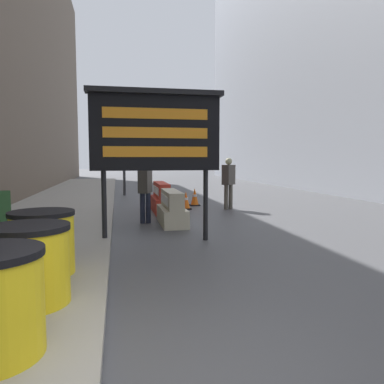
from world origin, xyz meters
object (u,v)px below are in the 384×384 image
object	(u,v)px
barrel_drum_back	(42,242)
pedestrian_worker	(229,179)
message_board	(156,132)
barrel_drum_middle	(29,264)
traffic_light_near_curb	(124,133)
traffic_cone_mid	(186,200)
jersey_barrier_cream	(172,210)
traffic_cone_near	(195,197)
pedestrian_passerby	(145,186)
jersey_barrier_red_striped	(161,199)

from	to	relation	value
barrel_drum_back	pedestrian_worker	size ratio (longest dim) A/B	0.50
barrel_drum_back	pedestrian_worker	world-z (taller)	pedestrian_worker
message_board	pedestrian_worker	bearing A→B (deg)	57.32
barrel_drum_middle	barrel_drum_back	bearing A→B (deg)	93.58
barrel_drum_back	traffic_light_near_curb	xyz separation A→B (m)	(1.34, 12.22, 2.32)
traffic_cone_mid	pedestrian_worker	world-z (taller)	pedestrian_worker
barrel_drum_middle	traffic_light_near_curb	xyz separation A→B (m)	(1.27, 13.32, 2.32)
jersey_barrier_cream	traffic_light_near_curb	size ratio (longest dim) A/B	0.44
jersey_barrier_cream	barrel_drum_back	bearing A→B (deg)	-119.51
traffic_light_near_curb	barrel_drum_back	bearing A→B (deg)	-96.24
traffic_cone_near	traffic_light_near_curb	bearing A→B (deg)	119.58
traffic_cone_mid	pedestrian_passerby	world-z (taller)	pedestrian_passerby
barrel_drum_back	traffic_cone_mid	xyz separation A→B (m)	(3.28, 7.03, -0.27)
barrel_drum_middle	jersey_barrier_cream	size ratio (longest dim) A/B	0.50
jersey_barrier_cream	traffic_cone_mid	bearing A→B (deg)	72.50
jersey_barrier_red_striped	traffic_cone_near	distance (m)	1.94
barrel_drum_back	traffic_light_near_curb	distance (m)	12.51
traffic_light_near_curb	pedestrian_worker	world-z (taller)	traffic_light_near_curb
barrel_drum_middle	pedestrian_passerby	bearing A→B (deg)	73.60
message_board	jersey_barrier_cream	bearing A→B (deg)	73.14
traffic_cone_near	barrel_drum_back	bearing A→B (deg)	-115.40
jersey_barrier_cream	pedestrian_passerby	size ratio (longest dim) A/B	1.04
barrel_drum_middle	barrel_drum_back	world-z (taller)	same
traffic_light_near_curb	pedestrian_passerby	size ratio (longest dim) A/B	2.39
jersey_barrier_cream	pedestrian_passerby	bearing A→B (deg)	154.15
barrel_drum_back	jersey_barrier_red_striped	size ratio (longest dim) A/B	0.45
barrel_drum_middle	traffic_light_near_curb	bearing A→B (deg)	84.57
barrel_drum_back	pedestrian_passerby	distance (m)	4.88
barrel_drum_middle	message_board	xyz separation A→B (m)	(1.71, 3.31, 1.67)
message_board	pedestrian_passerby	world-z (taller)	message_board
barrel_drum_back	message_board	size ratio (longest dim) A/B	0.28
message_board	pedestrian_passerby	xyz separation A→B (m)	(-0.05, 2.33, -1.26)
barrel_drum_middle	pedestrian_worker	distance (m)	9.09
jersey_barrier_cream	traffic_light_near_curb	world-z (taller)	traffic_light_near_curb
jersey_barrier_cream	pedestrian_worker	xyz separation A→B (m)	(2.28, 2.50, 0.63)
message_board	jersey_barrier_red_striped	size ratio (longest dim) A/B	1.57
traffic_cone_mid	traffic_light_near_curb	bearing A→B (deg)	110.51
jersey_barrier_cream	traffic_cone_mid	xyz separation A→B (m)	(0.88, 2.80, -0.09)
message_board	jersey_barrier_red_striped	world-z (taller)	message_board
traffic_cone_near	pedestrian_passerby	world-z (taller)	pedestrian_passerby
barrel_drum_back	message_board	bearing A→B (deg)	51.16
barrel_drum_middle	jersey_barrier_cream	world-z (taller)	barrel_drum_middle
traffic_cone_near	traffic_light_near_curb	xyz separation A→B (m)	(-2.43, 4.29, 2.57)
jersey_barrier_cream	traffic_light_near_curb	distance (m)	8.44
jersey_barrier_red_striped	pedestrian_passerby	distance (m)	2.20
jersey_barrier_red_striped	traffic_cone_near	xyz separation A→B (m)	(1.37, 1.37, -0.10)
barrel_drum_middle	barrel_drum_back	xyz separation A→B (m)	(-0.07, 1.10, 0.00)
traffic_light_near_curb	traffic_cone_mid	bearing A→B (deg)	-69.49
traffic_cone_near	pedestrian_passerby	size ratio (longest dim) A/B	0.38
message_board	traffic_cone_near	xyz separation A→B (m)	(1.99, 5.72, -1.93)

